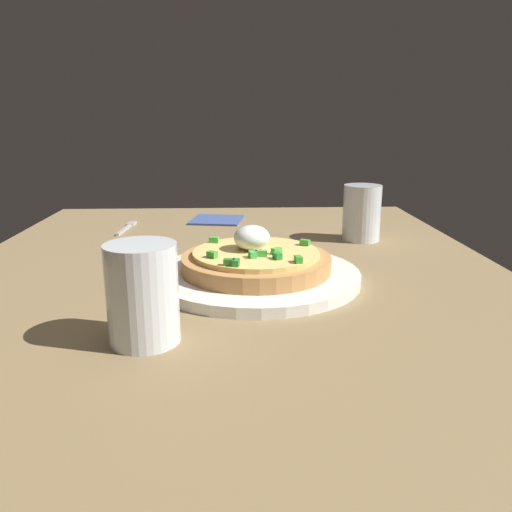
{
  "coord_description": "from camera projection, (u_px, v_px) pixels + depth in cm",
  "views": [
    {
      "loc": [
        -66.16,
        -0.8,
        24.56
      ],
      "look_at": [
        -1.82,
        -3.46,
        6.75
      ],
      "focal_mm": 35.76,
      "sensor_mm": 36.0,
      "label": 1
    }
  ],
  "objects": [
    {
      "name": "napkin",
      "position": [
        217.0,
        220.0,
        1.06
      ],
      "size": [
        11.63,
        11.63,
        0.4
      ],
      "primitive_type": "cube",
      "rotation": [
        0.0,
        0.0,
        -0.16
      ],
      "color": "#3A508A",
      "rests_on": "dining_table"
    },
    {
      "name": "cup_near",
      "position": [
        362.0,
        215.0,
        0.89
      ],
      "size": [
        6.52,
        6.52,
        9.65
      ],
      "color": "silver",
      "rests_on": "dining_table"
    },
    {
      "name": "plate",
      "position": [
        256.0,
        275.0,
        0.68
      ],
      "size": [
        27.44,
        27.44,
        1.37
      ],
      "primitive_type": "cylinder",
      "color": "white",
      "rests_on": "dining_table"
    },
    {
      "name": "fork",
      "position": [
        127.0,
        227.0,
        0.99
      ],
      "size": [
        11.58,
        1.76,
        0.5
      ],
      "rotation": [
        0.0,
        0.0,
        -0.07
      ],
      "color": "#B7B7BC",
      "rests_on": "dining_table"
    },
    {
      "name": "pizza",
      "position": [
        256.0,
        260.0,
        0.67
      ],
      "size": [
        19.66,
        19.66,
        5.96
      ],
      "color": "#BA8047",
      "rests_on": "plate"
    },
    {
      "name": "cup_far",
      "position": [
        143.0,
        296.0,
        0.48
      ],
      "size": [
        6.85,
        6.85,
        9.73
      ],
      "color": "silver",
      "rests_on": "dining_table"
    },
    {
      "name": "dining_table",
      "position": [
        230.0,
        288.0,
        0.7
      ],
      "size": [
        106.91,
        78.99,
        3.38
      ],
      "primitive_type": "cube",
      "color": "olive",
      "rests_on": "ground"
    }
  ]
}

